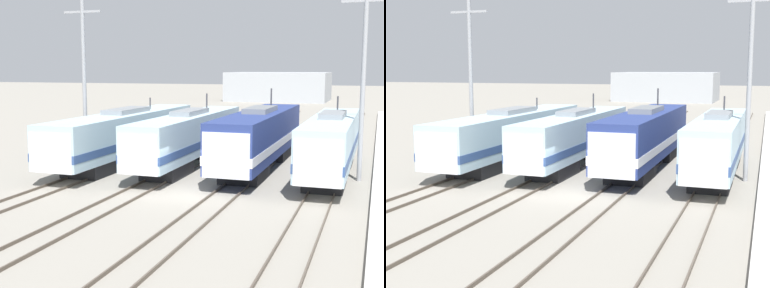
% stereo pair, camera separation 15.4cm
% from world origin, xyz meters
% --- Properties ---
extents(ground_plane, '(400.00, 400.00, 0.00)m').
position_xyz_m(ground_plane, '(0.00, 0.00, 0.00)').
color(ground_plane, gray).
extents(rail_pair_far_left, '(1.51, 120.00, 0.15)m').
position_xyz_m(rail_pair_far_left, '(-7.52, 0.00, 0.07)').
color(rail_pair_far_left, '#4C4238').
rests_on(rail_pair_far_left, ground_plane).
extents(rail_pair_center_left, '(1.51, 120.00, 0.15)m').
position_xyz_m(rail_pair_center_left, '(-2.51, 0.00, 0.07)').
color(rail_pair_center_left, '#4C4238').
rests_on(rail_pair_center_left, ground_plane).
extents(rail_pair_center_right, '(1.51, 120.00, 0.15)m').
position_xyz_m(rail_pair_center_right, '(2.51, 0.00, 0.07)').
color(rail_pair_center_right, '#4C4238').
rests_on(rail_pair_center_right, ground_plane).
extents(rail_pair_far_right, '(1.51, 120.00, 0.15)m').
position_xyz_m(rail_pair_far_right, '(7.52, 0.00, 0.07)').
color(rail_pair_far_right, '#4C4238').
rests_on(rail_pair_far_right, ground_plane).
extents(locomotive_far_left, '(3.13, 20.03, 4.61)m').
position_xyz_m(locomotive_far_left, '(-7.52, 8.04, 2.09)').
color(locomotive_far_left, '#232326').
rests_on(locomotive_far_left, ground_plane).
extents(locomotive_center_left, '(2.74, 17.97, 5.05)m').
position_xyz_m(locomotive_center_left, '(-2.51, 8.19, 2.10)').
color(locomotive_center_left, '#232326').
rests_on(locomotive_center_left, ground_plane).
extents(locomotive_center_right, '(3.00, 17.74, 5.49)m').
position_xyz_m(locomotive_center_right, '(2.51, 8.78, 2.22)').
color(locomotive_center_right, black).
rests_on(locomotive_center_right, ground_plane).
extents(locomotive_far_right, '(2.75, 17.15, 5.03)m').
position_xyz_m(locomotive_far_right, '(7.52, 8.06, 2.15)').
color(locomotive_far_right, '#232326').
rests_on(locomotive_far_right, ground_plane).
extents(catenary_tower_left, '(2.94, 0.29, 12.54)m').
position_xyz_m(catenary_tower_left, '(-10.13, 7.01, 6.59)').
color(catenary_tower_left, gray).
rests_on(catenary_tower_left, ground_plane).
extents(catenary_tower_right, '(2.94, 0.29, 12.54)m').
position_xyz_m(catenary_tower_right, '(9.36, 7.01, 6.59)').
color(catenary_tower_right, gray).
rests_on(catenary_tower_right, ground_plane).
extents(depot_building, '(21.03, 15.63, 6.13)m').
position_xyz_m(depot_building, '(-10.54, 89.19, 3.07)').
color(depot_building, '#9EA3A8').
rests_on(depot_building, ground_plane).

